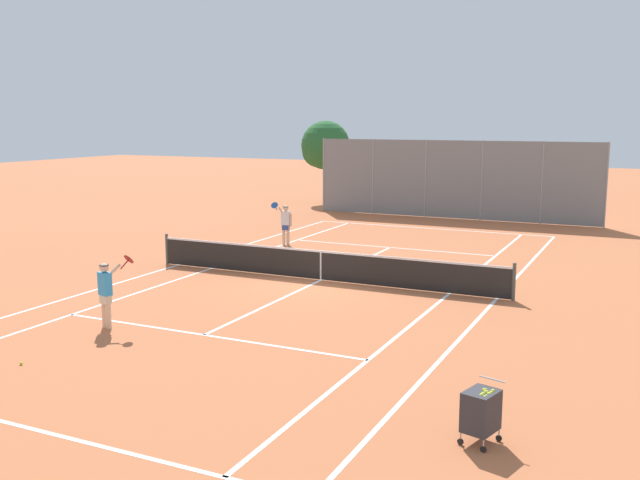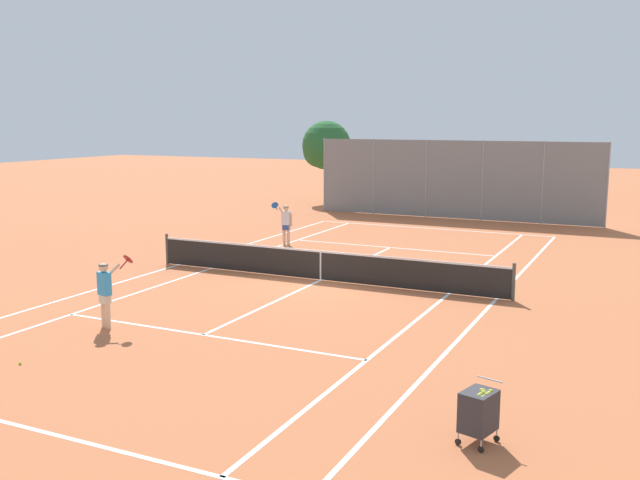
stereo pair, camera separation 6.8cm
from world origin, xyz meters
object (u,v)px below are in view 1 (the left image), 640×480
at_px(tennis_net, 321,264).
at_px(player_near_side, 106,291).
at_px(player_far_left, 286,222).
at_px(loose_tennis_ball_0, 392,268).
at_px(tree_behind_left, 324,147).
at_px(loose_tennis_ball_1, 21,363).
at_px(ball_cart, 481,411).

relative_size(tennis_net, player_near_side, 6.76).
distance_m(player_far_left, loose_tennis_ball_0, 6.11).
distance_m(player_far_left, tree_behind_left, 15.19).
distance_m(loose_tennis_ball_0, tree_behind_left, 19.99).
bearing_deg(loose_tennis_ball_1, player_far_left, 96.75).
bearing_deg(tennis_net, player_far_left, 127.91).
relative_size(player_far_left, loose_tennis_ball_0, 26.88).
relative_size(tennis_net, tree_behind_left, 2.44).
relative_size(loose_tennis_ball_0, loose_tennis_ball_1, 1.00).
distance_m(tennis_net, loose_tennis_ball_0, 2.97).
bearing_deg(ball_cart, loose_tennis_ball_1, -177.07).
xyz_separation_m(tennis_net, loose_tennis_ball_0, (1.47, 2.54, -0.48)).
distance_m(player_near_side, loose_tennis_ball_0, 10.28).
height_order(loose_tennis_ball_0, loose_tennis_ball_1, same).
relative_size(player_near_side, loose_tennis_ball_0, 26.88).
bearing_deg(loose_tennis_ball_1, tree_behind_left, 103.00).
height_order(player_far_left, loose_tennis_ball_1, player_far_left).
relative_size(player_near_side, player_far_left, 1.00).
bearing_deg(loose_tennis_ball_1, loose_tennis_ball_0, 73.22).
height_order(ball_cart, player_far_left, player_far_left).
distance_m(player_near_side, loose_tennis_ball_1, 2.98).
bearing_deg(tennis_net, loose_tennis_ball_1, -102.93).
height_order(ball_cart, loose_tennis_ball_1, ball_cart).
bearing_deg(ball_cart, tennis_net, 127.65).
xyz_separation_m(player_far_left, loose_tennis_ball_0, (5.46, -2.59, -0.89)).
bearing_deg(player_far_left, tennis_net, -52.09).
distance_m(tennis_net, loose_tennis_ball_1, 10.00).
xyz_separation_m(loose_tennis_ball_0, tree_behind_left, (-10.40, 16.74, 3.34)).
distance_m(tennis_net, player_far_left, 6.51).
xyz_separation_m(player_near_side, loose_tennis_ball_0, (3.93, 9.45, -0.89)).
bearing_deg(loose_tennis_ball_0, tennis_net, -119.98).
xyz_separation_m(player_near_side, loose_tennis_ball_1, (0.23, -2.83, -0.89)).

